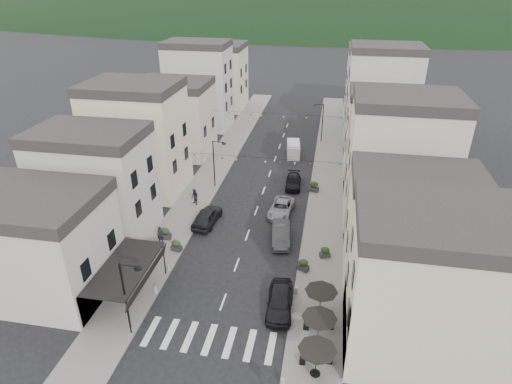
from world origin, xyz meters
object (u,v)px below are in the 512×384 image
pedestrian_a (160,235)px  parked_car_c (281,208)px  delivery_van (293,149)px  parked_car_d (293,182)px  pedestrian_b (195,197)px  parked_car_a (280,301)px  parked_car_e (207,216)px  parked_car_b (281,234)px

pedestrian_a → parked_car_c: bearing=22.5°
parked_car_c → delivery_van: 16.92m
parked_car_c → parked_car_d: size_ratio=1.13×
parked_car_d → delivery_van: delivery_van is taller
parked_car_d → pedestrian_b: pedestrian_b is taller
parked_car_c → parked_car_d: bearing=89.7°
parked_car_a → parked_car_e: size_ratio=0.99×
parked_car_a → parked_car_b: size_ratio=1.02×
delivery_van → pedestrian_a: delivery_van is taller
pedestrian_a → pedestrian_b: size_ratio=0.89×
parked_car_a → parked_car_c: (-1.80, 14.87, -0.15)m
delivery_van → parked_car_c: bearing=-95.9°
parked_car_a → delivery_van: size_ratio=1.09×
parked_car_b → pedestrian_a: pedestrian_a is taller
parked_car_d → delivery_van: 10.11m
parked_car_a → parked_car_c: size_ratio=0.98×
parked_car_d → parked_car_a: bearing=-90.1°
parked_car_b → delivery_van: delivery_van is taller
parked_car_a → pedestrian_a: bearing=147.4°
parked_car_b → pedestrian_a: (-11.50, -2.45, 0.16)m
parked_car_c → parked_car_e: 8.16m
parked_car_a → parked_car_d: bearing=89.9°
delivery_van → pedestrian_b: size_ratio=2.42×
parked_car_a → parked_car_b: bearing=93.7°
parked_car_d → pedestrian_a: bearing=-131.4°
pedestrian_a → delivery_van: bearing=54.0°
parked_car_a → parked_car_b: 9.64m
parked_car_b → parked_car_d: parked_car_b is taller
delivery_van → parked_car_b: bearing=-94.6°
parked_car_b → pedestrian_b: size_ratio=2.57×
parked_car_c → delivery_van: (-0.42, 16.91, 0.33)m
pedestrian_a → pedestrian_b: pedestrian_b is taller
delivery_van → pedestrian_a: (-10.43, -24.67, -0.07)m
parked_car_b → delivery_van: 22.24m
parked_car_a → parked_car_e: 14.68m
parked_car_c → pedestrian_b: 9.86m
pedestrian_b → parked_car_b: bearing=10.9°
delivery_van → parked_car_a: bearing=-93.3°
parked_car_c → pedestrian_a: bearing=-139.5°
pedestrian_a → parked_car_e: bearing=38.3°
parked_car_e → delivery_van: 21.50m
parked_car_e → pedestrian_b: pedestrian_b is taller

